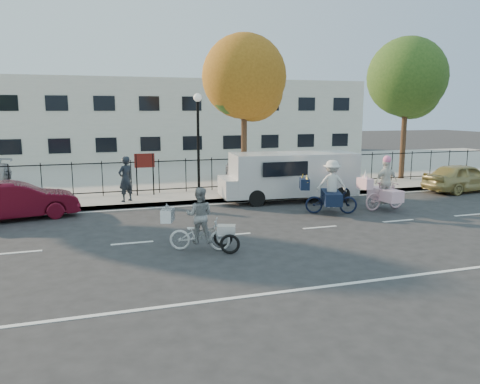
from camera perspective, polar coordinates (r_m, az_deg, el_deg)
name	(u,v)px	position (r m, az deg, el deg)	size (l,w,h in m)	color
ground	(232,235)	(14.41, -0.99, -5.24)	(120.00, 120.00, 0.00)	#333334
road_markings	(232,235)	(14.41, -0.99, -5.22)	(60.00, 9.52, 0.01)	silver
curb	(197,202)	(19.16, -5.32, -1.21)	(60.00, 0.10, 0.15)	#A8A399
sidewalk	(191,197)	(20.17, -5.96, -0.65)	(60.00, 2.20, 0.15)	#A8A399
parking_lot	(161,171)	(28.84, -9.57, 2.49)	(60.00, 15.60, 0.15)	#A8A399
iron_fence	(186,175)	(21.10, -6.61, 2.08)	(58.00, 0.06, 1.50)	black
building	(142,119)	(38.53, -11.84, 8.65)	(34.00, 10.00, 6.00)	silver
lamppost	(198,125)	(20.62, -5.15, 8.10)	(0.36, 0.36, 4.33)	black
street_sign	(145,166)	(20.37, -11.54, 3.13)	(0.85, 0.06, 1.80)	black
zebra_trike	(200,226)	(12.77, -4.91, -4.17)	(2.01, 1.33, 1.74)	white
unicorn_bike	(385,190)	(18.61, 17.22, 0.23)	(2.09, 1.47, 2.09)	#D6A3AD
bull_bike	(331,192)	(17.49, 10.98, -0.04)	(2.19, 1.56, 1.98)	black
white_van	(291,175)	(19.68, 6.24, 2.13)	(5.79, 2.34, 2.01)	silver
red_sedan	(17,201)	(18.04, -25.50, -0.97)	(1.39, 4.00, 1.32)	#560918
gold_sedan	(462,177)	(24.13, 25.47, 1.61)	(1.58, 3.92, 1.34)	tan
pedestrian	(126,179)	(19.19, -13.77, 1.55)	(0.66, 0.44, 1.82)	black
lot_car_d	(239,168)	(24.61, -0.12, 2.91)	(1.40, 3.48, 1.19)	#98999F
tree_mid	(247,81)	(22.78, 0.81, 13.40)	(4.00, 4.00, 7.33)	#442D1D
tree_east	(408,81)	(26.55, 19.84, 12.61)	(4.09, 4.09, 7.51)	#442D1D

